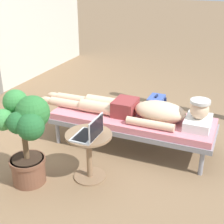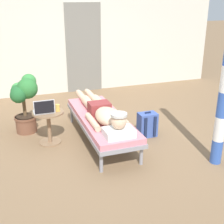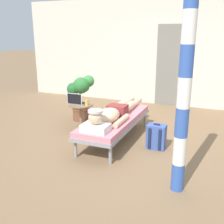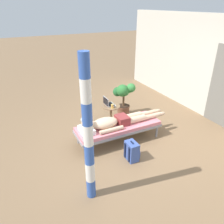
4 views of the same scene
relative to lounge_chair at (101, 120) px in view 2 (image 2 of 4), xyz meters
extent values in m
plane|color=#846647|center=(0.15, 0.12, -0.35)|extent=(40.00, 40.00, 0.00)
cube|color=beige|center=(0.00, 2.87, 1.00)|extent=(7.60, 0.20, 2.70)
cube|color=slate|center=(0.45, 2.76, 0.67)|extent=(0.84, 0.03, 2.04)
cylinder|color=gray|center=(-0.29, 0.89, -0.21)|extent=(0.05, 0.05, 0.28)
cylinder|color=gray|center=(0.29, 0.89, -0.21)|extent=(0.05, 0.05, 0.28)
cylinder|color=gray|center=(-0.29, -0.89, -0.21)|extent=(0.05, 0.05, 0.28)
cylinder|color=gray|center=(0.29, -0.89, -0.21)|extent=(0.05, 0.05, 0.28)
cube|color=gray|center=(0.00, 0.00, -0.04)|extent=(0.67, 1.99, 0.06)
cube|color=pink|center=(0.00, 0.00, 0.03)|extent=(0.65, 1.95, 0.08)
cube|color=white|center=(0.00, -0.78, 0.13)|extent=(0.40, 0.28, 0.11)
sphere|color=beige|center=(0.00, -0.78, 0.29)|extent=(0.21, 0.21, 0.21)
cylinder|color=silver|center=(0.00, -0.78, 0.38)|extent=(0.22, 0.22, 0.03)
ellipsoid|color=beige|center=(0.00, -0.34, 0.19)|extent=(0.35, 0.60, 0.23)
cylinder|color=beige|center=(-0.22, -0.29, 0.12)|extent=(0.09, 0.55, 0.09)
cylinder|color=beige|center=(0.22, -0.29, 0.12)|extent=(0.09, 0.55, 0.09)
cube|color=maroon|center=(0.00, 0.09, 0.17)|extent=(0.33, 0.26, 0.19)
cylinder|color=beige|center=(-0.09, 0.43, 0.15)|extent=(0.15, 0.42, 0.15)
cylinder|color=beige|center=(-0.09, 0.86, 0.13)|extent=(0.11, 0.44, 0.11)
ellipsoid|color=beige|center=(-0.09, 1.15, 0.12)|extent=(0.09, 0.20, 0.10)
cylinder|color=beige|center=(0.09, 0.43, 0.15)|extent=(0.15, 0.42, 0.15)
cylinder|color=beige|center=(0.09, 0.86, 0.13)|extent=(0.11, 0.44, 0.11)
ellipsoid|color=beige|center=(0.09, 1.15, 0.12)|extent=(0.09, 0.20, 0.10)
cylinder|color=#8C6B4C|center=(-0.79, 0.19, -0.34)|extent=(0.34, 0.34, 0.02)
cylinder|color=#8C6B4C|center=(-0.79, 0.19, -0.09)|extent=(0.06, 0.06, 0.48)
cylinder|color=#8C6B4C|center=(-0.79, 0.19, 0.16)|extent=(0.48, 0.48, 0.02)
cube|color=silver|center=(-0.85, 0.19, 0.19)|extent=(0.31, 0.22, 0.02)
cube|color=black|center=(-0.85, 0.20, 0.20)|extent=(0.27, 0.15, 0.00)
cube|color=silver|center=(-0.85, 0.08, 0.30)|extent=(0.31, 0.01, 0.21)
cube|color=black|center=(-0.85, 0.07, 0.30)|extent=(0.29, 0.00, 0.19)
cylinder|color=gold|center=(-0.64, 0.16, 0.23)|extent=(0.06, 0.06, 0.11)
cube|color=#3F59A5|center=(0.76, -0.09, -0.15)|extent=(0.30, 0.20, 0.40)
cube|color=#3F59A5|center=(0.76, 0.03, -0.22)|extent=(0.23, 0.04, 0.18)
cube|color=#192342|center=(0.68, -0.20, -0.15)|extent=(0.04, 0.02, 0.34)
cube|color=#192342|center=(0.84, -0.20, -0.15)|extent=(0.04, 0.02, 0.34)
cube|color=#192342|center=(0.76, -0.09, 0.07)|extent=(0.10, 0.02, 0.02)
cylinder|color=brown|center=(-1.11, 0.74, -0.21)|extent=(0.34, 0.34, 0.28)
cylinder|color=brown|center=(-1.11, 0.74, -0.09)|extent=(0.37, 0.37, 0.04)
cylinder|color=#332319|center=(-1.11, 0.74, -0.06)|extent=(0.31, 0.31, 0.01)
cylinder|color=brown|center=(-1.11, 0.74, 0.13)|extent=(0.06, 0.06, 0.39)
sphere|color=#2D7233|center=(-0.99, 0.72, 0.39)|extent=(0.20, 0.20, 0.20)
sphere|color=#38843D|center=(-0.98, 0.90, 0.49)|extent=(0.25, 0.25, 0.25)
sphere|color=#429347|center=(-1.17, 0.92, 0.37)|extent=(0.21, 0.21, 0.21)
sphere|color=#23602D|center=(-1.19, 0.73, 0.38)|extent=(0.22, 0.22, 0.22)
sphere|color=#23602D|center=(-1.18, 0.59, 0.36)|extent=(0.26, 0.26, 0.26)
sphere|color=#2D7233|center=(-1.03, 0.67, 0.44)|extent=(0.33, 0.33, 0.33)
cylinder|color=#3359B2|center=(1.29, -1.19, -0.17)|extent=(0.15, 0.15, 0.34)
cylinder|color=white|center=(1.29, -1.19, 0.17)|extent=(0.15, 0.15, 0.34)
cylinder|color=#3359B2|center=(1.29, -1.19, 0.51)|extent=(0.15, 0.15, 0.34)
camera|label=1|loc=(-3.33, -1.13, 1.71)|focal=51.24mm
camera|label=2|loc=(-1.30, -4.21, 1.83)|focal=48.69mm
camera|label=3|loc=(1.67, -4.13, 1.48)|focal=43.03mm
camera|label=4|loc=(3.87, -2.07, 2.57)|focal=35.25mm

